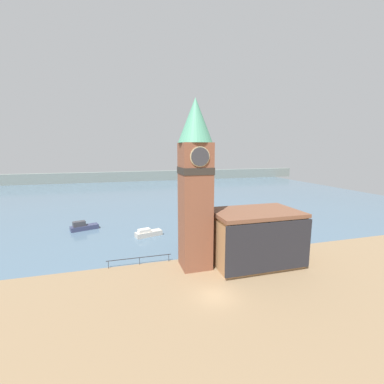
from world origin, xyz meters
name	(u,v)px	position (x,y,z in m)	size (l,w,h in m)	color
ground_plane	(215,296)	(0.00, 0.00, 0.00)	(160.00, 160.00, 0.00)	#846B4C
water	(147,193)	(0.00, 70.58, 0.00)	(160.00, 120.00, 0.00)	slate
far_shoreline	(139,176)	(0.00, 110.58, 2.50)	(180.00, 3.00, 5.00)	slate
pier_railing	(139,258)	(-7.47, 10.33, 0.94)	(8.98, 0.08, 1.09)	#232328
clock_tower	(195,181)	(-0.01, 7.82, 12.01)	(4.51, 4.51, 22.60)	brown
pier_building	(255,237)	(8.43, 6.45, 3.85)	(12.19, 7.89, 7.67)	#9E754C
boat_near	(148,233)	(-4.99, 22.28, 0.58)	(5.25, 3.01, 1.51)	#B7B2A8
boat_far	(83,227)	(-17.21, 29.71, 0.69)	(5.57, 3.43, 1.89)	#333856
mooring_bollard_near	(187,270)	(-1.65, 6.04, 0.42)	(0.26, 0.26, 0.77)	brown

